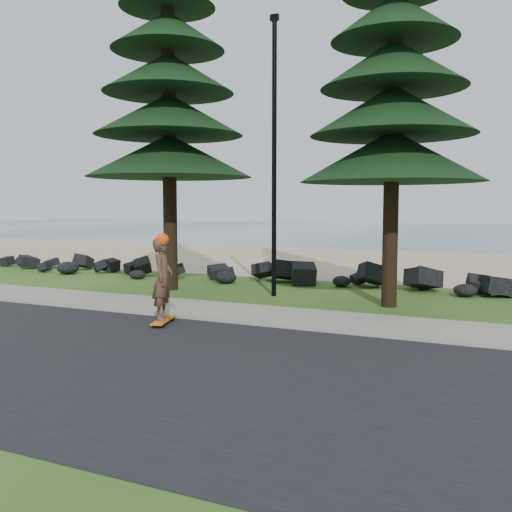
{
  "coord_description": "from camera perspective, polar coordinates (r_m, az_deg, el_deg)",
  "views": [
    {
      "loc": [
        6.58,
        -12.3,
        2.66
      ],
      "look_at": [
        0.89,
        0.0,
        1.48
      ],
      "focal_mm": 40.0,
      "sensor_mm": 36.0,
      "label": 1
    }
  ],
  "objects": [
    {
      "name": "ocean",
      "position": [
        63.7,
        18.86,
        2.34
      ],
      "size": [
        160.0,
        58.0,
        0.01
      ],
      "primitive_type": "cube",
      "color": "#3A616F",
      "rests_on": "ground"
    },
    {
      "name": "lamp_post",
      "position": [
        16.9,
        1.83,
        9.99
      ],
      "size": [
        0.25,
        0.14,
        8.14
      ],
      "color": "black",
      "rests_on": "ground"
    },
    {
      "name": "beach_sand",
      "position": [
        27.73,
        10.96,
        -0.6
      ],
      "size": [
        160.0,
        15.0,
        0.01
      ],
      "primitive_type": "cube",
      "color": "tan",
      "rests_on": "ground"
    },
    {
      "name": "sidewalk",
      "position": [
        14.37,
        -2.91,
        -5.53
      ],
      "size": [
        160.0,
        2.0,
        0.08
      ],
      "primitive_type": "cube",
      "color": "#A09786",
      "rests_on": "ground"
    },
    {
      "name": "kerb",
      "position": [
        13.42,
        -5.11,
        -6.26
      ],
      "size": [
        160.0,
        0.2,
        0.1
      ],
      "primitive_type": "cube",
      "color": "gray",
      "rests_on": "ground"
    },
    {
      "name": "skateboarder",
      "position": [
        12.94,
        -9.31,
        -2.31
      ],
      "size": [
        0.62,
        1.13,
        2.05
      ],
      "rotation": [
        0.0,
        0.0,
        1.87
      ],
      "color": "orange",
      "rests_on": "ground"
    },
    {
      "name": "ground",
      "position": [
        14.2,
        -3.28,
        -5.82
      ],
      "size": [
        160.0,
        160.0,
        0.0
      ],
      "primitive_type": "plane",
      "color": "#36551A",
      "rests_on": "ground"
    },
    {
      "name": "seawall_boulders",
      "position": [
        19.26,
        4.59,
        -2.97
      ],
      "size": [
        60.0,
        2.4,
        1.1
      ],
      "primitive_type": null,
      "color": "black",
      "rests_on": "ground"
    },
    {
      "name": "pine_left",
      "position": [
        19.29,
        -8.85,
        23.15
      ],
      "size": [
        5.2,
        5.2,
        13.78
      ],
      "color": "black",
      "rests_on": "ground"
    },
    {
      "name": "road",
      "position": [
        10.54,
        -15.04,
        -9.76
      ],
      "size": [
        160.0,
        7.0,
        0.02
      ],
      "primitive_type": "cube",
      "color": "black",
      "rests_on": "ground"
    }
  ]
}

